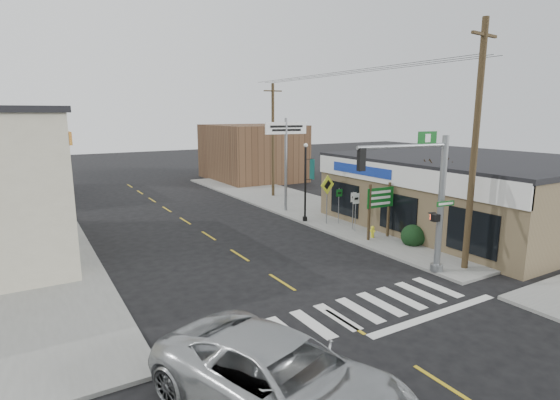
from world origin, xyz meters
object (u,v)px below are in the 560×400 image
dance_center_sign (286,141)px  utility_pole_near (475,146)px  guide_sign (380,203)px  lamp_post (306,176)px  traffic_signal_pole (431,191)px  utility_pole_far (273,139)px  bare_tree (439,165)px  suv (282,380)px  fire_hydrant (372,231)px

dance_center_sign → utility_pole_near: bearing=-81.2°
guide_sign → lamp_post: lamp_post is taller
guide_sign → dance_center_sign: bearing=98.5°
traffic_signal_pole → utility_pole_far: 19.05m
utility_pole_near → utility_pole_far: bearing=79.2°
guide_sign → bare_tree: (2.77, -1.35, 2.03)m
lamp_post → bare_tree: size_ratio=0.96×
dance_center_sign → utility_pole_near: 13.85m
traffic_signal_pole → lamp_post: traffic_signal_pole is taller
suv → lamp_post: size_ratio=1.35×
fire_hydrant → lamp_post: (-0.99, 4.98, 2.47)m
lamp_post → dance_center_sign: 3.82m
traffic_signal_pole → fire_hydrant: 6.40m
suv → guide_sign: 14.95m
suv → utility_pole_near: (11.68, 3.94, 4.52)m
lamp_post → dance_center_sign: (0.51, 3.23, 1.99)m
bare_tree → utility_pole_near: bearing=-124.6°
guide_sign → dance_center_sign: 8.98m
guide_sign → lamp_post: size_ratio=0.62×
traffic_signal_pole → bare_tree: bearing=44.1°
traffic_signal_pole → dance_center_sign: size_ratio=0.94×
utility_pole_near → guide_sign: bearing=83.4°
fire_hydrant → suv: bearing=-140.2°
fire_hydrant → bare_tree: bearing=-28.9°
dance_center_sign → utility_pole_far: bearing=75.0°
guide_sign → utility_pole_far: utility_pole_far is taller
guide_sign → utility_pole_near: bearing=-85.8°
bare_tree → utility_pole_far: utility_pole_far is taller
dance_center_sign → suv: bearing=-115.8°
dance_center_sign → utility_pole_far: utility_pole_far is taller
guide_sign → dance_center_sign: (-0.66, 8.48, 2.88)m
dance_center_sign → utility_pole_far: size_ratio=0.71×
utility_pole_far → bare_tree: bearing=-80.3°
fire_hydrant → dance_center_sign: 9.35m
dance_center_sign → lamp_post: bearing=-93.0°
utility_pole_far → guide_sign: bearing=-91.3°
bare_tree → fire_hydrant: bearing=151.1°
traffic_signal_pole → utility_pole_near: bearing=-3.3°
dance_center_sign → bare_tree: 10.45m
suv → bare_tree: 16.77m
suv → lamp_post: bearing=34.6°
dance_center_sign → bare_tree: (3.43, -9.83, -0.85)m
lamp_post → utility_pole_far: 9.05m
dance_center_sign → bare_tree: size_ratio=1.26×
suv → fire_hydrant: (11.48, 9.56, -0.43)m
guide_sign → utility_pole_near: 6.32m
traffic_signal_pole → utility_pole_far: bearing=86.9°
dance_center_sign → utility_pole_near: size_ratio=0.61×
lamp_post → bare_tree: 7.78m
traffic_signal_pole → utility_pole_far: size_ratio=0.66×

